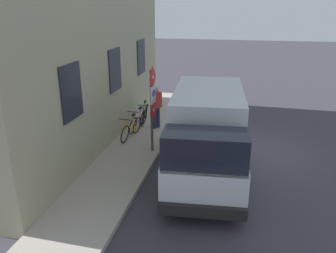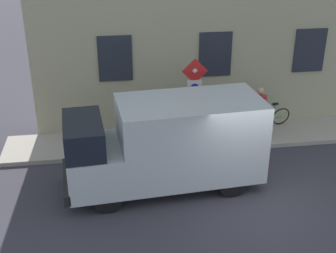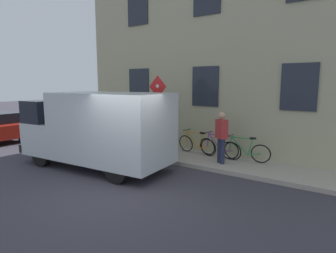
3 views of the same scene
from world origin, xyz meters
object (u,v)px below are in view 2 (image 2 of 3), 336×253
Objects in this scene: sign_post_stacked at (194,95)px; pedestrian at (259,110)px; bicycle_purple at (241,119)px; delivery_van at (168,143)px; bicycle_orange at (215,120)px; bicycle_green at (267,117)px.

sign_post_stacked reaches higher than pedestrian.
pedestrian is (-0.65, -0.36, 0.56)m from bicycle_purple.
bicycle_orange is (3.01, -2.07, -0.82)m from delivery_van.
bicycle_purple is at bearing -139.23° from delivery_van.
bicycle_green is at bearing -172.85° from bicycle_orange.
pedestrian is at bearing 125.48° from bicycle_purple.
delivery_van reaches higher than bicycle_orange.
bicycle_purple is (1.11, -1.92, -1.40)m from sign_post_stacked.
delivery_van is at bearing 150.17° from sign_post_stacked.
sign_post_stacked reaches higher than bicycle_green.
sign_post_stacked is 2.47m from pedestrian.
delivery_van is 4.11m from pedestrian.
delivery_van is at bearing 62.64° from bicycle_orange.
pedestrian is (-0.65, 0.58, 0.56)m from bicycle_green.
bicycle_green is at bearing -173.39° from bicycle_purple.
sign_post_stacked is at bearing 136.34° from pedestrian.
delivery_van is 3.19× the size of bicycle_orange.
delivery_van is 4.33m from bicycle_purple.
pedestrian is at bearing 160.45° from bicycle_orange.
bicycle_green and bicycle_purple have the same top height.
bicycle_green is at bearing -146.90° from delivery_van.
sign_post_stacked is 1.63× the size of bicycle_purple.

